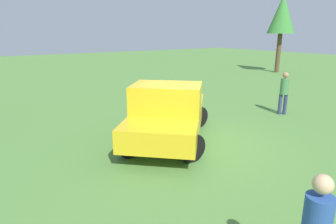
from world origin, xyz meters
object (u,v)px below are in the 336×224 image
(person_bystander, at_px, (284,91))
(tree_far_center, at_px, (282,15))
(traffic_cone, at_px, (150,99))
(pickup_truck, at_px, (167,112))

(person_bystander, bearing_deg, tree_far_center, 166.90)
(tree_far_center, relative_size, traffic_cone, 11.13)
(pickup_truck, distance_m, tree_far_center, 18.57)
(person_bystander, bearing_deg, pickup_truck, -50.98)
(tree_far_center, xyz_separation_m, traffic_cone, (14.45, 3.59, -4.26))
(person_bystander, relative_size, traffic_cone, 3.12)
(tree_far_center, bearing_deg, traffic_cone, 13.95)
(person_bystander, height_order, tree_far_center, tree_far_center)
(pickup_truck, bearing_deg, traffic_cone, 18.96)
(traffic_cone, bearing_deg, person_bystander, 128.96)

